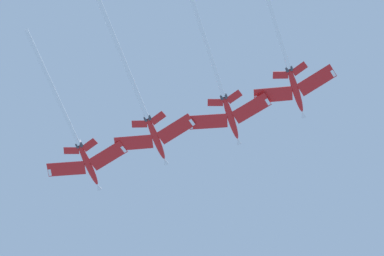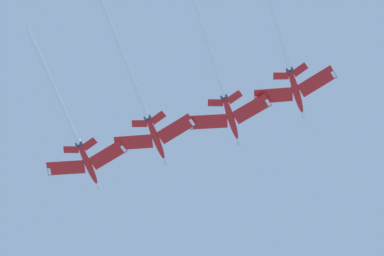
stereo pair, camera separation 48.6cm
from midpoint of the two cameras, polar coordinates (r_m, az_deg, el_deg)
name	(u,v)px [view 1 (the left image)]	position (r m, az deg, el deg)	size (l,w,h in m)	color
jet_far_left	(76,138)	(185.56, -8.36, -0.72)	(22.97, 40.64, 10.62)	red
jet_inner_left	(142,106)	(181.44, -3.54, 1.60)	(22.91, 41.34, 10.55)	red
jet_centre	(222,91)	(181.30, 2.25, 2.74)	(22.72, 39.30, 9.70)	red
jet_inner_right	(287,63)	(181.82, 7.02, 4.68)	(21.88, 39.33, 9.49)	red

